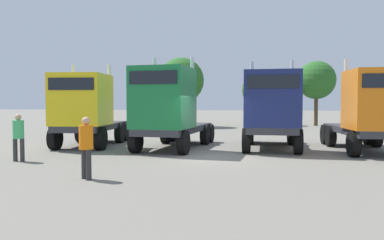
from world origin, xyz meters
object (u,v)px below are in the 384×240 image
semi_truck_yellow (86,109)px  visitor_with_camera (18,134)px  semi_truck_navy (272,109)px  semi_truck_orange (373,111)px  semi_truck_green (168,108)px  visitor_in_hivis (86,143)px

semi_truck_yellow → visitor_with_camera: bearing=-11.0°
semi_truck_navy → semi_truck_yellow: bearing=-87.0°
semi_truck_yellow → semi_truck_orange: 13.30m
semi_truck_green → semi_truck_navy: (4.70, 1.05, -0.07)m
semi_truck_green → semi_truck_navy: 4.81m
semi_truck_yellow → visitor_in_hivis: bearing=20.2°
semi_truck_navy → visitor_with_camera: bearing=-61.2°
semi_truck_orange → visitor_in_hivis: (-9.42, -7.74, -0.82)m
semi_truck_yellow → semi_truck_navy: (9.02, 0.71, 0.00)m
semi_truck_orange → visitor_with_camera: 14.54m
semi_truck_yellow → visitor_in_hivis: size_ratio=3.31×
semi_truck_green → semi_truck_yellow: bearing=-91.8°
semi_truck_orange → visitor_with_camera: (-13.56, -5.19, -0.83)m
semi_truck_orange → visitor_with_camera: size_ratio=3.54×
semi_truck_green → semi_truck_orange: semi_truck_green is taller
semi_truck_green → visitor_with_camera: semi_truck_green is taller
semi_truck_navy → visitor_with_camera: semi_truck_navy is taller
semi_truck_yellow → semi_truck_green: (4.32, -0.33, 0.07)m
semi_truck_green → visitor_in_hivis: semi_truck_green is taller
semi_truck_green → semi_truck_navy: size_ratio=1.06×
semi_truck_yellow → visitor_with_camera: 4.81m
semi_truck_orange → visitor_in_hivis: semi_truck_orange is taller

